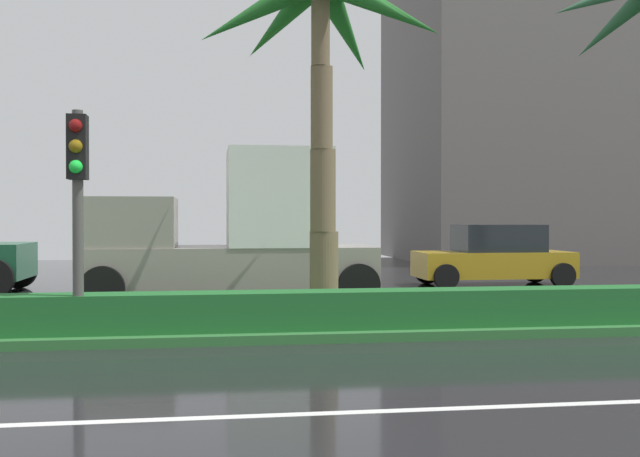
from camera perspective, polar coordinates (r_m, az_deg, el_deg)
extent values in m
cylinder|color=brown|center=(13.97, 0.30, -3.32)|extent=(0.53, 0.53, 1.51)
cylinder|color=brown|center=(13.90, 0.21, 2.89)|extent=(0.47, 0.47, 1.51)
cylinder|color=brown|center=(13.99, 0.13, 9.09)|extent=(0.40, 0.40, 1.51)
cylinder|color=brown|center=(14.24, 0.04, 15.15)|extent=(0.34, 0.34, 1.51)
cone|color=#1E6122|center=(14.60, 4.64, 16.38)|extent=(2.52, 0.68, 1.44)
cone|color=#1E6122|center=(15.19, 1.83, 14.95)|extent=(1.81, 2.28, 1.81)
cone|color=#1E6122|center=(15.15, -2.81, 15.50)|extent=(1.80, 2.38, 1.58)
cone|color=#1E6122|center=(14.23, -4.47, 16.22)|extent=(2.45, 0.66, 1.69)
cone|color=#295537|center=(17.76, 21.78, 14.57)|extent=(1.50, 2.53, 1.74)
cylinder|color=#4C4C47|center=(11.78, -17.80, 0.37)|extent=(0.16, 0.16, 3.36)
cube|color=black|center=(11.83, -17.83, 5.86)|extent=(0.28, 0.32, 0.96)
sphere|color=maroon|center=(11.69, -17.97, 7.40)|extent=(0.20, 0.20, 0.20)
sphere|color=#7F600F|center=(11.66, -17.97, 5.93)|extent=(0.20, 0.20, 0.20)
sphere|color=#1EEA3F|center=(11.64, -17.96, 4.46)|extent=(0.20, 0.20, 0.20)
cylinder|color=black|center=(22.09, -21.78, -3.01)|extent=(0.92, 0.30, 0.92)
cube|color=gray|center=(17.29, -6.66, -2.85)|extent=(6.40, 2.30, 0.90)
cube|color=gray|center=(17.33, -13.95, 0.45)|extent=(1.90, 2.21, 1.10)
cube|color=silver|center=(17.32, -3.19, 2.29)|extent=(2.30, 2.35, 2.20)
cylinder|color=black|center=(16.29, -16.10, -4.33)|extent=(0.92, 0.30, 0.92)
cylinder|color=black|center=(18.61, -15.12, -3.69)|extent=(0.92, 0.30, 0.92)
cylinder|color=black|center=(16.46, 2.93, -4.25)|extent=(0.92, 0.30, 0.92)
cylinder|color=black|center=(18.75, 1.54, -3.63)|extent=(0.92, 0.30, 0.92)
cube|color=#B28C1E|center=(21.79, 12.91, -2.65)|extent=(4.30, 1.76, 0.72)
cube|color=#1E2328|center=(21.82, 13.28, -0.71)|extent=(2.30, 1.58, 0.76)
cylinder|color=black|center=(20.42, 9.50, -3.61)|extent=(0.68, 0.22, 0.68)
cylinder|color=black|center=(22.13, 8.07, -3.26)|extent=(0.68, 0.22, 0.68)
cylinder|color=black|center=(21.65, 17.86, -3.39)|extent=(0.68, 0.22, 0.68)
cylinder|color=black|center=(23.28, 15.90, -3.08)|extent=(0.68, 0.22, 0.68)
cube|color=#605B59|center=(37.48, 19.24, 10.31)|extent=(16.75, 10.23, 16.23)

